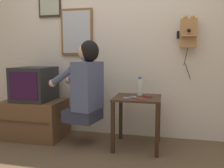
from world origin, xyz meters
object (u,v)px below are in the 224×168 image
(person, at_px, (86,84))
(toothbrush, at_px, (139,98))
(water_bottle, at_px, (140,87))
(framed_picture, at_px, (50,3))
(television, at_px, (34,84))
(wall_mirror, at_px, (77,32))
(wall_phone_antique, at_px, (188,33))
(cell_phone_held, at_px, (129,97))
(cell_phone_spare, at_px, (147,96))

(person, distance_m, toothbrush, 0.64)
(water_bottle, bearing_deg, framed_picture, 167.81)
(person, height_order, water_bottle, person)
(television, xyz_separation_m, wall_mirror, (0.46, 0.33, 0.66))
(wall_phone_antique, bearing_deg, cell_phone_held, -147.86)
(cell_phone_held, bearing_deg, television, -160.74)
(television, height_order, framed_picture, framed_picture)
(person, bearing_deg, toothbrush, -85.98)
(wall_mirror, distance_m, toothbrush, 1.28)
(cell_phone_spare, bearing_deg, television, 141.19)
(television, bearing_deg, toothbrush, -7.77)
(person, distance_m, wall_phone_antique, 1.34)
(person, bearing_deg, television, 92.51)
(water_bottle, bearing_deg, toothbrush, -86.51)
(wall_phone_antique, xyz_separation_m, wall_mirror, (-1.41, 0.04, 0.04))
(wall_phone_antique, xyz_separation_m, cell_phone_held, (-0.64, -0.40, -0.72))
(television, xyz_separation_m, water_bottle, (1.33, 0.06, -0.01))
(wall_phone_antique, xyz_separation_m, toothbrush, (-0.52, -0.47, -0.72))
(cell_phone_spare, height_order, toothbrush, toothbrush)
(framed_picture, xyz_separation_m, water_bottle, (1.25, -0.27, -1.06))
(water_bottle, xyz_separation_m, toothbrush, (0.01, -0.24, -0.09))
(cell_phone_held, height_order, cell_phone_spare, same)
(television, distance_m, water_bottle, 1.33)
(framed_picture, bearing_deg, wall_mirror, -0.47)
(wall_phone_antique, distance_m, toothbrush, 1.00)
(cell_phone_spare, bearing_deg, framed_picture, 127.40)
(wall_phone_antique, bearing_deg, toothbrush, -137.96)
(television, relative_size, toothbrush, 3.48)
(water_bottle, height_order, toothbrush, water_bottle)
(wall_phone_antique, distance_m, water_bottle, 0.85)
(wall_phone_antique, height_order, water_bottle, wall_phone_antique)
(framed_picture, xyz_separation_m, wall_mirror, (0.38, -0.00, -0.39))
(wall_mirror, bearing_deg, person, -58.24)
(person, height_order, toothbrush, person)
(person, height_order, television, person)
(wall_phone_antique, distance_m, wall_mirror, 1.41)
(cell_phone_held, xyz_separation_m, toothbrush, (0.12, -0.07, 0.00))
(television, xyz_separation_m, framed_picture, (0.08, 0.33, 1.06))
(person, xyz_separation_m, television, (-0.72, 0.11, -0.03))
(television, distance_m, framed_picture, 1.11)
(toothbrush, bearing_deg, person, 116.27)
(television, height_order, wall_mirror, wall_mirror)
(wall_mirror, relative_size, cell_phone_spare, 4.51)
(cell_phone_spare, bearing_deg, wall_phone_antique, -2.46)
(wall_phone_antique, relative_size, water_bottle, 3.49)
(framed_picture, bearing_deg, television, -102.93)
(cell_phone_held, distance_m, water_bottle, 0.22)
(wall_mirror, bearing_deg, water_bottle, -17.03)
(television, bearing_deg, wall_phone_antique, 8.71)
(television, relative_size, cell_phone_spare, 3.65)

